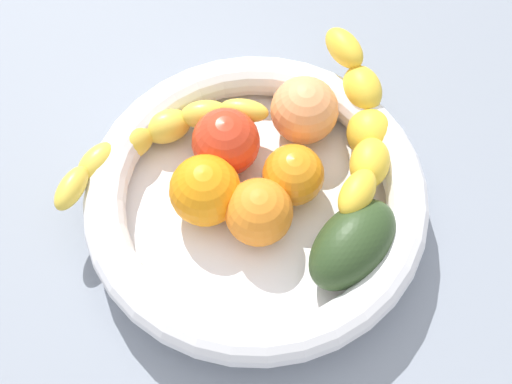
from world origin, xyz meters
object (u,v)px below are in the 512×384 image
object	(u,v)px
tomato_red	(226,142)
peach_blush	(304,110)
banana_draped_left	(153,138)
banana_draped_right	(363,125)
orange_mid_right	(259,212)
avocado_dark	(353,244)
fruit_bowl	(256,203)
orange_front	(205,191)
orange_mid_left	(293,175)

from	to	relation	value
tomato_red	peach_blush	distance (cm)	8.17
banana_draped_left	peach_blush	size ratio (longest dim) A/B	3.42
banana_draped_right	peach_blush	bearing A→B (deg)	123.20
banana_draped_left	peach_blush	xyz separation A→B (cm)	(13.01, -6.42, 0.56)
orange_mid_right	avocado_dark	size ratio (longest dim) A/B	0.63
fruit_bowl	orange_front	world-z (taller)	orange_front
banana_draped_left	avocado_dark	xyz separation A→B (cm)	(7.64, -19.66, 0.26)
banana_draped_left	orange_mid_right	bearing A→B (deg)	-76.04
banana_draped_right	fruit_bowl	bearing A→B (deg)	176.83
fruit_bowl	tomato_red	size ratio (longest dim) A/B	4.91
banana_draped_right	banana_draped_left	bearing A→B (deg)	145.26
orange_mid_right	orange_mid_left	bearing A→B (deg)	13.94
banana_draped_left	orange_mid_right	size ratio (longest dim) A/B	3.62
orange_front	peach_blush	world-z (taller)	same
orange_mid_right	fruit_bowl	bearing A→B (deg)	59.58
banana_draped_left	orange_mid_right	distance (cm)	12.70
orange_front	orange_mid_left	world-z (taller)	orange_front
fruit_bowl	banana_draped_left	bearing A→B (deg)	111.36
orange_front	peach_blush	distance (cm)	12.56
banana_draped_right	orange_mid_left	xyz separation A→B (cm)	(-8.22, 0.07, -0.68)
banana_draped_left	peach_blush	world-z (taller)	peach_blush
orange_mid_left	orange_mid_right	bearing A→B (deg)	-166.06
banana_draped_left	orange_mid_left	size ratio (longest dim) A/B	3.90
orange_mid_left	banana_draped_right	bearing A→B (deg)	-0.52
banana_draped_right	avocado_dark	xyz separation A→B (cm)	(-8.50, -8.46, -0.58)
orange_mid_right	tomato_red	world-z (taller)	tomato_red
banana_draped_right	orange_front	size ratio (longest dim) A/B	2.72
orange_mid_right	tomato_red	xyz separation A→B (cm)	(1.95, 7.57, 0.13)
orange_front	orange_mid_left	xyz separation A→B (cm)	(7.39, -3.34, -0.41)
fruit_bowl	orange_front	distance (cm)	5.08
orange_mid_left	orange_mid_right	size ratio (longest dim) A/B	0.93
peach_blush	fruit_bowl	bearing A→B (deg)	-155.19
orange_front	avocado_dark	bearing A→B (deg)	-59.09
orange_mid_right	avocado_dark	world-z (taller)	orange_mid_right
banana_draped_right	orange_front	bearing A→B (deg)	167.65
fruit_bowl	banana_draped_right	size ratio (longest dim) A/B	1.77
orange_front	peach_blush	size ratio (longest dim) A/B	1.00
orange_mid_right	peach_blush	world-z (taller)	peach_blush
banana_draped_right	tomato_red	bearing A→B (deg)	149.92
orange_mid_left	avocado_dark	world-z (taller)	avocado_dark
orange_front	orange_mid_right	bearing A→B (deg)	-60.87
peach_blush	banana_draped_left	bearing A→B (deg)	153.76
orange_mid_right	peach_blush	bearing A→B (deg)	30.70
banana_draped_right	avocado_dark	distance (cm)	12.01
banana_draped_left	banana_draped_right	bearing A→B (deg)	-34.74
orange_mid_right	tomato_red	bearing A→B (deg)	75.53
avocado_dark	banana_draped_right	bearing A→B (deg)	44.88
fruit_bowl	orange_front	bearing A→B (deg)	142.50
banana_draped_right	peach_blush	size ratio (longest dim) A/B	2.73
orange_mid_left	fruit_bowl	bearing A→B (deg)	171.17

